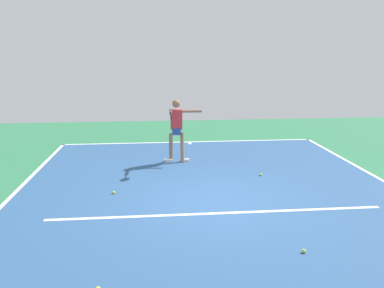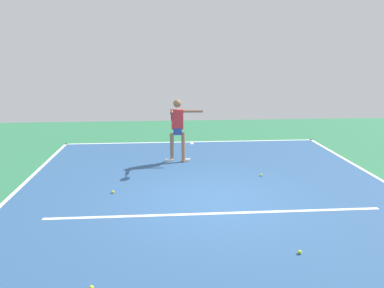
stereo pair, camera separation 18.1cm
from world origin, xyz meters
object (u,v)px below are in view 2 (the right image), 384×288
object	(u,v)px
tennis_ball_centre_court	(261,175)
tennis_ball_by_baseline	(113,192)
tennis_ball_by_sideline	(91,288)
tennis_player	(178,126)
tennis_ball_near_player	(300,252)

from	to	relation	value
tennis_ball_centre_court	tennis_ball_by_baseline	bearing A→B (deg)	14.83
tennis_ball_by_sideline	tennis_ball_centre_court	world-z (taller)	same
tennis_ball_by_baseline	tennis_ball_by_sideline	size ratio (longest dim) A/B	1.00
tennis_player	tennis_ball_by_sideline	xyz separation A→B (m)	(1.44, 6.25, -1.05)
tennis_ball_by_baseline	tennis_ball_near_player	distance (m)	4.48
tennis_ball_by_baseline	tennis_ball_near_player	xyz separation A→B (m)	(-3.32, 3.00, 0.00)
tennis_ball_by_sideline	tennis_ball_centre_court	xyz separation A→B (m)	(-3.55, -4.70, 0.00)
tennis_player	tennis_ball_by_sideline	distance (m)	6.50
tennis_player	tennis_ball_centre_court	size ratio (longest dim) A/B	28.15
tennis_ball_by_sideline	tennis_player	bearing A→B (deg)	-102.94
tennis_player	tennis_ball_near_player	size ratio (longest dim) A/B	28.15
tennis_player	tennis_ball_near_player	xyz separation A→B (m)	(-1.72, 5.54, -1.05)
tennis_ball_by_sideline	tennis_ball_by_baseline	bearing A→B (deg)	-87.46
tennis_ball_by_baseline	tennis_player	bearing A→B (deg)	-122.26
tennis_player	tennis_ball_by_sideline	size ratio (longest dim) A/B	28.15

